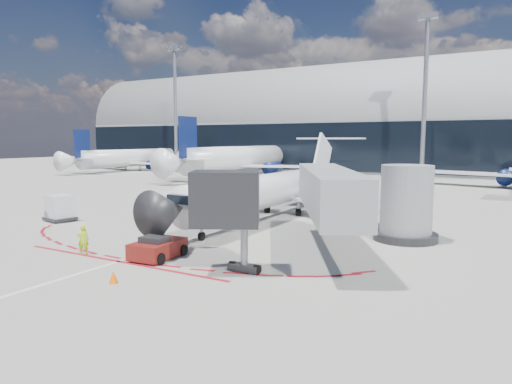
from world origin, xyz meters
The scene contains 15 objects.
ground centered at (0.00, 0.00, 0.00)m, with size 260.00×260.00×0.00m, color slate.
apron_centerline centered at (0.00, 2.00, 0.01)m, with size 0.25×40.00×0.01m, color silver.
apron_stop_bar centered at (0.00, -11.50, 0.01)m, with size 14.00×0.25×0.01m, color maroon.
terminal_building centered at (0.00, 64.97, 8.52)m, with size 150.00×24.15×24.00m.
jet_bridge centered at (9.79, -3.01, 3.01)m, with size 10.03×15.20×4.90m.
light_mast_west centered at (-45.00, 48.00, 12.50)m, with size 0.70×0.70×25.00m, color gray.
light_mast_centre centered at (5.00, 48.00, 12.50)m, with size 0.70×0.70×25.00m, color gray.
regional_jet centered at (0.81, 5.05, 2.37)m, with size 22.94×28.29×7.08m.
pushback_tug centered at (1.33, -9.92, 0.55)m, with size 2.27×4.88×1.25m.
ramp_worker centered at (-2.80, -11.39, 0.85)m, with size 0.62×0.40×1.69m, color #AFD816.
uld_container centered at (-13.06, -5.12, 1.02)m, with size 2.51×2.25×2.06m.
safety_cone_left centered at (-8.18, -6.90, 0.23)m, with size 0.33×0.33×0.46m, color #FF5A05.
safety_cone_right centered at (2.56, -14.23, 0.28)m, with size 0.41×0.41×0.57m, color #FF5A05.
bg_airliner_0 centered at (-51.24, 42.37, 5.12)m, with size 31.66×33.52×10.24m, color silver, non-canonical shape.
bg_airliner_1 centered at (-24.20, 41.54, 6.08)m, with size 37.62×39.83×12.17m, color silver, non-canonical shape.
Camera 1 is at (17.88, -28.28, 6.40)m, focal length 32.00 mm.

